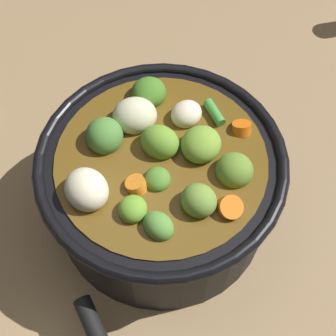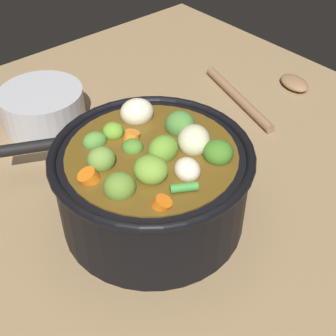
# 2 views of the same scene
# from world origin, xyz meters

# --- Properties ---
(ground_plane) EXTENTS (1.10, 1.10, 0.00)m
(ground_plane) POSITION_xyz_m (0.00, 0.00, 0.00)
(ground_plane) COLOR #8C704C
(cooking_pot) EXTENTS (0.26, 0.26, 0.14)m
(cooking_pot) POSITION_xyz_m (-0.00, 0.00, 0.07)
(cooking_pot) COLOR black
(cooking_pot) RESTS_ON ground_plane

